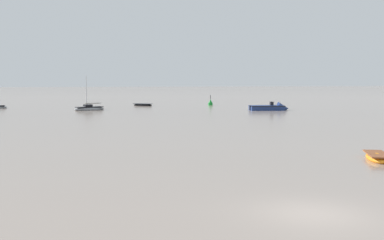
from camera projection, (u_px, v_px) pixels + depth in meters
ground_plane at (313, 214)px, 17.69m from camera, size 800.00×800.00×0.00m
sailboat_moored_0 at (89, 109)px, 80.47m from camera, size 5.65×3.79×6.09m
motorboat_moored_0 at (272, 108)px, 80.37m from camera, size 6.93×3.20×2.29m
rowboat_moored_2 at (143, 105)px, 94.74m from camera, size 4.04×3.65×0.64m
rowboat_moored_4 at (377, 157)px, 29.82m from camera, size 2.60×3.73×0.56m
channel_buoy at (210, 103)px, 97.04m from camera, size 0.90×0.90×2.30m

